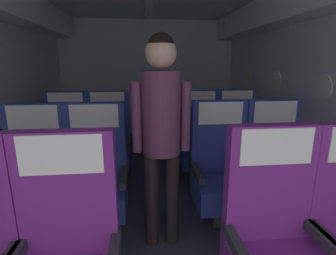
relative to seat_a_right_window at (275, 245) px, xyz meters
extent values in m
cube|color=#2D3342|center=(-0.55, 1.32, -0.47)|extent=(3.69, 6.00, 0.02)
cube|color=silver|center=(1.19, 1.32, 0.69)|extent=(0.08, 5.60, 2.29)
cube|color=silver|center=(-0.55, 4.14, 0.69)|extent=(3.57, 0.06, 2.29)
cylinder|color=white|center=(1.15, 1.32, 0.73)|extent=(0.01, 0.26, 0.26)
cylinder|color=white|center=(1.15, 2.25, 0.73)|extent=(0.01, 0.26, 0.26)
cylinder|color=white|center=(1.15, 3.18, 0.73)|extent=(0.01, 0.26, 0.26)
cube|color=#6B237A|center=(-1.10, 0.12, 0.31)|extent=(0.50, 0.09, 0.68)
cube|color=silver|center=(-1.10, 0.08, 0.54)|extent=(0.40, 0.01, 0.20)
cube|color=#28282D|center=(0.26, -0.07, 0.06)|extent=(0.05, 0.40, 0.06)
cube|color=#6B237A|center=(0.00, 0.13, 0.31)|extent=(0.50, 0.09, 0.68)
cube|color=#28282D|center=(0.24, -0.07, 0.06)|extent=(0.05, 0.40, 0.06)
cube|color=#28282D|center=(-0.24, -0.07, 0.06)|extent=(0.05, 0.40, 0.06)
cube|color=silver|center=(0.00, 0.08, 0.54)|extent=(0.40, 0.01, 0.20)
cube|color=#38383D|center=(-1.60, 0.87, -0.35)|extent=(0.18, 0.17, 0.21)
cube|color=navy|center=(-1.60, 0.87, -0.14)|extent=(0.50, 0.48, 0.21)
cube|color=navy|center=(-1.60, 1.07, 0.31)|extent=(0.50, 0.09, 0.68)
cube|color=#28282D|center=(-1.36, 0.87, 0.06)|extent=(0.05, 0.40, 0.06)
cube|color=#28282D|center=(-1.84, 0.87, 0.06)|extent=(0.05, 0.40, 0.06)
cube|color=silver|center=(-1.60, 1.02, 0.54)|extent=(0.40, 0.01, 0.20)
cube|color=#38383D|center=(-1.10, 0.86, -0.35)|extent=(0.18, 0.17, 0.21)
cube|color=navy|center=(-1.10, 0.86, -0.14)|extent=(0.50, 0.48, 0.21)
cube|color=navy|center=(-1.10, 1.06, 0.31)|extent=(0.50, 0.09, 0.68)
cube|color=#28282D|center=(-0.86, 0.86, 0.06)|extent=(0.05, 0.40, 0.06)
cube|color=#28282D|center=(-1.34, 0.86, 0.06)|extent=(0.05, 0.40, 0.06)
cube|color=silver|center=(-1.10, 1.01, 0.54)|extent=(0.40, 0.01, 0.20)
cube|color=#38383D|center=(0.50, 0.88, -0.35)|extent=(0.18, 0.17, 0.21)
cube|color=navy|center=(0.50, 0.88, -0.14)|extent=(0.50, 0.48, 0.21)
cube|color=navy|center=(0.50, 1.08, 0.31)|extent=(0.50, 0.09, 0.68)
cube|color=#28282D|center=(0.74, 0.88, 0.06)|extent=(0.05, 0.40, 0.06)
cube|color=#28282D|center=(0.26, 0.88, 0.06)|extent=(0.05, 0.40, 0.06)
cube|color=silver|center=(0.50, 1.03, 0.54)|extent=(0.40, 0.01, 0.20)
cube|color=#38383D|center=(-0.01, 0.89, -0.35)|extent=(0.18, 0.17, 0.21)
cube|color=navy|center=(-0.01, 0.89, -0.14)|extent=(0.50, 0.48, 0.21)
cube|color=navy|center=(-0.01, 1.08, 0.31)|extent=(0.50, 0.09, 0.68)
cube|color=#28282D|center=(0.23, 0.89, 0.06)|extent=(0.05, 0.40, 0.06)
cube|color=#28282D|center=(-0.25, 0.89, 0.06)|extent=(0.05, 0.40, 0.06)
cube|color=silver|center=(-0.01, 1.03, 0.54)|extent=(0.40, 0.01, 0.20)
cube|color=#38383D|center=(-1.60, 1.82, -0.35)|extent=(0.18, 0.17, 0.21)
cube|color=navy|center=(-1.60, 1.82, -0.14)|extent=(0.50, 0.48, 0.21)
cube|color=navy|center=(-1.60, 2.02, 0.31)|extent=(0.50, 0.09, 0.68)
cube|color=#28282D|center=(-1.36, 1.82, 0.06)|extent=(0.05, 0.40, 0.06)
cube|color=#28282D|center=(-1.84, 1.82, 0.06)|extent=(0.05, 0.40, 0.06)
cube|color=silver|center=(-1.60, 1.97, 0.54)|extent=(0.40, 0.01, 0.20)
cube|color=#38383D|center=(-1.11, 1.82, -0.35)|extent=(0.18, 0.17, 0.21)
cube|color=navy|center=(-1.11, 1.82, -0.14)|extent=(0.50, 0.48, 0.21)
cube|color=navy|center=(-1.11, 2.02, 0.31)|extent=(0.50, 0.09, 0.68)
cube|color=#28282D|center=(-0.87, 1.82, 0.06)|extent=(0.05, 0.40, 0.06)
cube|color=#28282D|center=(-1.35, 1.82, 0.06)|extent=(0.05, 0.40, 0.06)
cube|color=silver|center=(-1.11, 1.97, 0.54)|extent=(0.40, 0.01, 0.20)
cube|color=#38383D|center=(0.50, 1.82, -0.35)|extent=(0.18, 0.17, 0.21)
cube|color=navy|center=(0.50, 1.82, -0.14)|extent=(0.50, 0.48, 0.21)
cube|color=navy|center=(0.50, 2.02, 0.31)|extent=(0.50, 0.09, 0.68)
cube|color=#28282D|center=(0.74, 1.82, 0.06)|extent=(0.05, 0.40, 0.06)
cube|color=#28282D|center=(0.26, 1.82, 0.06)|extent=(0.05, 0.40, 0.06)
cube|color=silver|center=(0.50, 1.97, 0.54)|extent=(0.40, 0.01, 0.20)
cube|color=#38383D|center=(0.01, 1.80, -0.35)|extent=(0.18, 0.17, 0.21)
cube|color=navy|center=(0.01, 1.80, -0.14)|extent=(0.50, 0.48, 0.21)
cube|color=navy|center=(0.01, 2.00, 0.31)|extent=(0.50, 0.09, 0.68)
cube|color=#28282D|center=(0.25, 1.80, 0.06)|extent=(0.05, 0.40, 0.06)
cube|color=#28282D|center=(-0.23, 1.80, 0.06)|extent=(0.05, 0.40, 0.06)
cube|color=silver|center=(0.01, 1.95, 0.54)|extent=(0.40, 0.01, 0.20)
cylinder|color=black|center=(-0.64, 0.69, -0.07)|extent=(0.11, 0.11, 0.77)
cylinder|color=black|center=(-0.48, 0.69, -0.07)|extent=(0.11, 0.11, 0.77)
cylinder|color=#5B2D4C|center=(-0.56, 0.69, 0.62)|extent=(0.28, 0.28, 0.60)
cylinder|color=#5B2D4C|center=(-0.74, 0.69, 0.59)|extent=(0.07, 0.07, 0.51)
cylinder|color=#5B2D4C|center=(-0.38, 0.69, 0.59)|extent=(0.07, 0.07, 0.51)
sphere|color=tan|center=(-0.56, 0.69, 1.04)|extent=(0.22, 0.22, 0.22)
sphere|color=black|center=(-0.56, 0.69, 1.08)|extent=(0.19, 0.19, 0.19)
camera|label=1|loc=(-0.71, -1.12, 0.96)|focal=27.17mm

